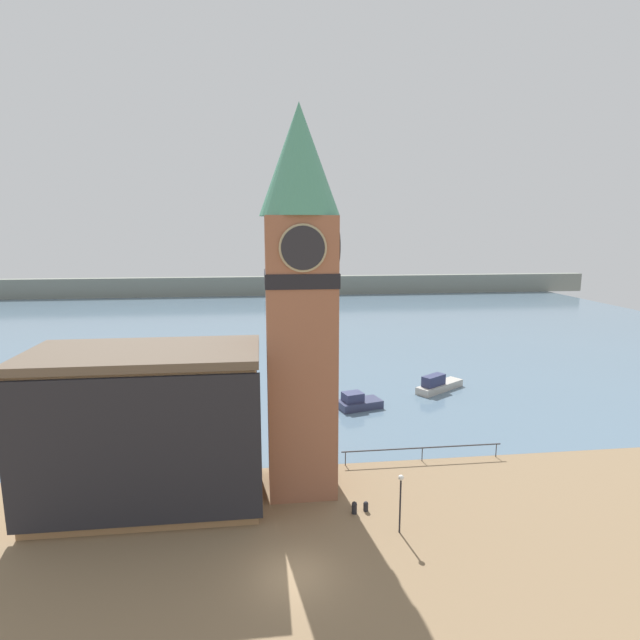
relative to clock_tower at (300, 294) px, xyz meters
name	(u,v)px	position (x,y,z in m)	size (l,w,h in m)	color
ground_plane	(294,575)	(-1.12, -8.87, -13.10)	(160.00, 160.00, 0.00)	#846B4C
water	(269,321)	(-1.12, 62.86, -13.10)	(160.00, 120.00, 0.00)	slate
far_shoreline	(266,286)	(-1.12, 102.86, -10.60)	(180.00, 3.00, 5.00)	gray
pier_railing	(422,449)	(9.30, 2.61, -12.14)	(12.29, 0.08, 1.09)	#333338
clock_tower	(300,294)	(0.00, 0.00, 0.00)	(4.98, 4.98, 24.64)	#935B42
pier_building	(148,428)	(-9.64, -0.97, -8.09)	(14.01, 7.29, 9.98)	#9E754C
boat_near	(358,402)	(6.69, 14.34, -12.50)	(4.61, 3.20, 1.66)	#333856
boat_far	(438,385)	(16.32, 18.63, -12.43)	(6.18, 4.89, 1.88)	#B7B2A8
mooring_bollard_near	(354,507)	(2.93, -3.74, -12.68)	(0.34, 0.34, 0.78)	black
mooring_bollard_far	(366,506)	(3.69, -3.54, -12.77)	(0.32, 0.32, 0.62)	black
lamp_post	(401,492)	(5.14, -5.97, -10.59)	(0.32, 0.32, 3.54)	black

